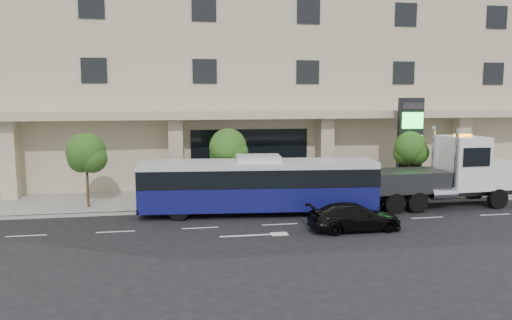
% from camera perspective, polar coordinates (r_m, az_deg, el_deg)
% --- Properties ---
extents(ground, '(120.00, 120.00, 0.00)m').
position_cam_1_polar(ground, '(26.72, 2.03, -6.56)').
color(ground, black).
rests_on(ground, ground).
extents(sidewalk, '(120.00, 6.00, 0.15)m').
position_cam_1_polar(sidewalk, '(31.49, 0.16, -4.25)').
color(sidewalk, gray).
rests_on(sidewalk, ground).
extents(curb, '(120.00, 0.30, 0.15)m').
position_cam_1_polar(curb, '(28.61, 1.20, -5.46)').
color(curb, gray).
rests_on(curb, ground).
extents(convention_center, '(60.00, 17.60, 20.00)m').
position_cam_1_polar(convention_center, '(41.29, -2.41, 12.32)').
color(convention_center, '#BCAF8D').
rests_on(convention_center, ground).
extents(tree_left, '(2.27, 2.20, 4.22)m').
position_cam_1_polar(tree_left, '(29.51, -18.78, 0.53)').
color(tree_left, '#422B19').
rests_on(tree_left, sidewalk).
extents(tree_mid, '(2.28, 2.20, 4.38)m').
position_cam_1_polar(tree_mid, '(29.33, -3.17, 1.17)').
color(tree_mid, '#422B19').
rests_on(tree_mid, sidewalk).
extents(tree_right, '(2.10, 2.00, 4.04)m').
position_cam_1_polar(tree_right, '(32.74, 17.26, 1.10)').
color(tree_right, '#422B19').
rests_on(tree_right, sidewalk).
extents(city_bus, '(12.93, 3.83, 3.23)m').
position_cam_1_polar(city_bus, '(27.11, 0.24, -2.80)').
color(city_bus, black).
rests_on(city_bus, ground).
extents(tow_truck, '(10.15, 2.81, 4.62)m').
position_cam_1_polar(tow_truck, '(30.95, 21.01, -1.53)').
color(tow_truck, '#2D3033').
rests_on(tow_truck, ground).
extents(black_sedan, '(4.56, 1.97, 1.31)m').
position_cam_1_polar(black_sedan, '(24.55, 11.19, -6.39)').
color(black_sedan, black).
rests_on(black_sedan, ground).
extents(signage_pylon, '(1.59, 0.76, 6.14)m').
position_cam_1_polar(signage_pylon, '(33.55, 17.15, 1.65)').
color(signage_pylon, black).
rests_on(signage_pylon, sidewalk).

